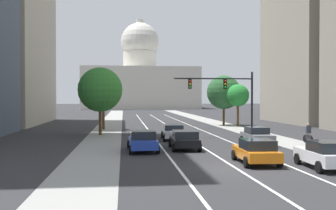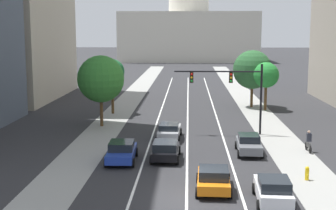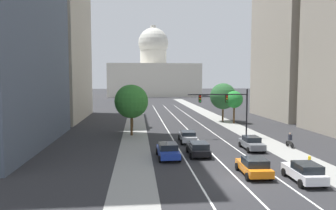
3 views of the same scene
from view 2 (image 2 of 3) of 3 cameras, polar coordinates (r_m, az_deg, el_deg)
name	(u,v)px [view 2 (image 2 of 3)]	position (r m, az deg, el deg)	size (l,w,h in m)	color
ground_plane	(188,99)	(67.08, 2.37, 0.71)	(400.00, 400.00, 0.00)	#2B2B2D
sidewalk_left	(125,104)	(62.67, -5.08, 0.11)	(3.48, 130.00, 0.01)	gray
sidewalk_right	(251,105)	(62.66, 9.80, 0.01)	(3.48, 130.00, 0.01)	gray
lane_stripe_left	(158,118)	(52.38, -1.15, -1.59)	(0.16, 90.00, 0.01)	white
lane_stripe_center	(188,119)	(52.28, 2.34, -1.61)	(0.16, 90.00, 0.01)	white
lane_stripe_right	(217,119)	(52.37, 5.83, -1.63)	(0.16, 90.00, 0.01)	white
capitol_building	(189,27)	(153.47, 2.45, 9.15)	(41.45, 28.48, 33.16)	beige
car_silver	(169,131)	(42.45, 0.16, -3.05)	(2.17, 4.62, 1.42)	#B2B5BA
car_gray	(249,144)	(38.06, 9.54, -4.55)	(2.03, 4.27, 1.49)	slate
car_black	(166,150)	(35.77, -0.28, -5.31)	(2.17, 4.26, 1.44)	black
car_orange	(214,179)	(29.13, 5.41, -8.68)	(2.22, 4.17, 1.47)	orange
car_white	(273,190)	(27.61, 12.33, -9.77)	(2.13, 4.20, 1.55)	silver
car_blue	(122,151)	(35.44, -5.51, -5.47)	(2.21, 4.57, 1.50)	#1E389E
traffic_signal_mast	(233,85)	(44.15, 7.73, 2.35)	(8.01, 0.39, 6.49)	black
fire_hydrant	(307,173)	(32.34, 16.13, -7.75)	(0.26, 0.35, 0.91)	yellow
cyclist	(309,141)	(39.55, 16.31, -4.15)	(0.37, 1.70, 1.72)	black
street_tree_mid_left	(101,79)	(47.99, -7.96, 3.07)	(4.65, 4.65, 7.07)	#51381E
street_tree_near_left	(112,72)	(55.22, -6.63, 3.91)	(2.82, 2.82, 6.26)	#51381E
street_tree_near_right	(252,70)	(60.51, 9.95, 4.15)	(4.80, 4.80, 7.08)	#51381E
street_tree_mid_right	(266,75)	(58.23, 11.54, 3.47)	(3.03, 3.03, 5.76)	#51381E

